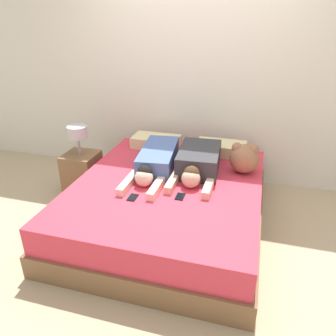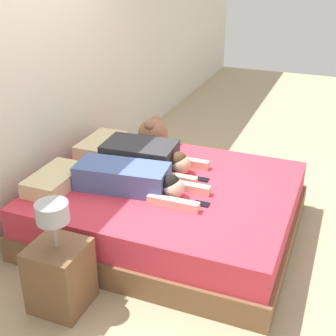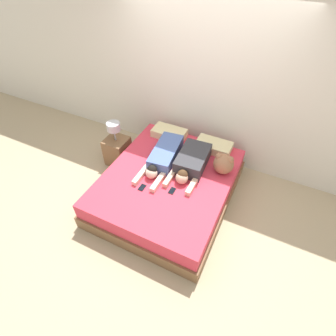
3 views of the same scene
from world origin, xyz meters
TOP-DOWN VIEW (x-y plane):
  - ground_plane at (0.00, 0.00)m, footprint 12.00×12.00m
  - wall_back at (0.00, 1.21)m, footprint 12.00×0.06m
  - bed at (0.00, 0.00)m, footprint 1.79×2.12m
  - pillow_head_left at (-0.39, 0.85)m, footprint 0.55×0.31m
  - pillow_head_right at (0.39, 0.85)m, footprint 0.55×0.31m
  - person_left at (-0.20, 0.24)m, footprint 0.42×1.10m
  - person_right at (0.23, 0.29)m, footprint 0.44×0.92m
  - cell_phone_left at (-0.22, -0.37)m, footprint 0.07×0.12m
  - cell_phone_right at (0.18, -0.24)m, footprint 0.07×0.12m
  - plush_toy at (0.67, 0.42)m, footprint 0.29×0.29m
  - nightstand at (-1.13, 0.34)m, footprint 0.36×0.36m

SIDE VIEW (x-z plane):
  - ground_plane at x=0.00m, z-range 0.00..0.00m
  - bed at x=0.00m, z-range 0.00..0.46m
  - nightstand at x=-1.13m, z-range -0.12..0.70m
  - cell_phone_left at x=-0.22m, z-range 0.47..0.48m
  - cell_phone_right at x=0.18m, z-range 0.47..0.48m
  - pillow_head_left at x=-0.39m, z-range 0.47..0.60m
  - pillow_head_right at x=0.39m, z-range 0.47..0.60m
  - person_left at x=-0.20m, z-range 0.46..0.67m
  - person_right at x=0.23m, z-range 0.46..0.69m
  - plush_toy at x=0.67m, z-range 0.47..0.78m
  - wall_back at x=0.00m, z-range 0.00..2.60m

